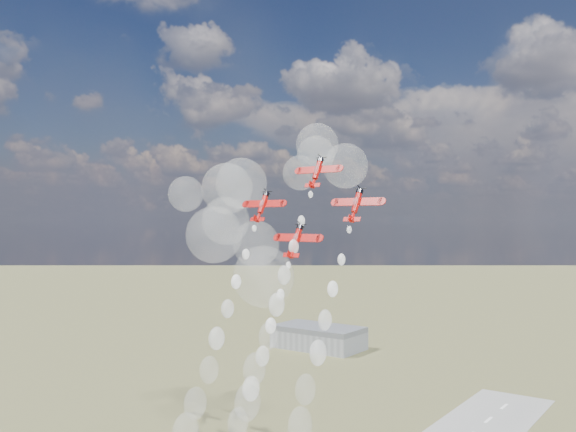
% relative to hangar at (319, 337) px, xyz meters
% --- Properties ---
extents(hangar, '(50.00, 28.00, 13.00)m').
position_rel_hangar_xyz_m(hangar, '(0.00, 0.00, 0.00)').
color(hangar, gray).
rests_on(hangar, ground).
extents(plane_lead, '(12.98, 6.76, 8.50)m').
position_rel_hangar_xyz_m(plane_lead, '(104.55, -163.95, 80.86)').
color(plane_lead, '#B90C09').
rests_on(plane_lead, ground).
extents(plane_left, '(12.98, 6.76, 8.50)m').
position_rel_hangar_xyz_m(plane_left, '(90.12, -168.75, 71.97)').
color(plane_left, '#B90C09').
rests_on(plane_left, ground).
extents(plane_right, '(12.98, 6.76, 8.50)m').
position_rel_hangar_xyz_m(plane_right, '(118.99, -168.75, 71.97)').
color(plane_right, '#B90C09').
rests_on(plane_right, ground).
extents(plane_slot, '(12.98, 6.76, 8.50)m').
position_rel_hangar_xyz_m(plane_slot, '(104.55, -173.55, 63.08)').
color(plane_slot, '#B90C09').
rests_on(plane_slot, ground).
extents(smoke_trail_lead, '(5.39, 28.63, 50.51)m').
position_rel_hangar_xyz_m(smoke_trail_lead, '(104.44, -187.67, 36.82)').
color(smoke_trail_lead, white).
rests_on(smoke_trail_lead, plane_lead).
extents(smoke_trail_left, '(5.17, 28.30, 49.88)m').
position_rel_hangar_xyz_m(smoke_trail_left, '(90.09, -192.50, 28.18)').
color(smoke_trail_left, white).
rests_on(smoke_trail_left, plane_left).
extents(smoke_trail_right, '(5.10, 28.79, 50.11)m').
position_rel_hangar_xyz_m(smoke_trail_right, '(119.26, -192.49, 28.14)').
color(smoke_trail_right, white).
rests_on(smoke_trail_right, plane_right).
extents(drifted_smoke_cloud, '(62.89, 36.43, 55.66)m').
position_rel_hangar_xyz_m(drifted_smoke_cloud, '(73.60, -152.67, 68.91)').
color(drifted_smoke_cloud, white).
rests_on(drifted_smoke_cloud, ground).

